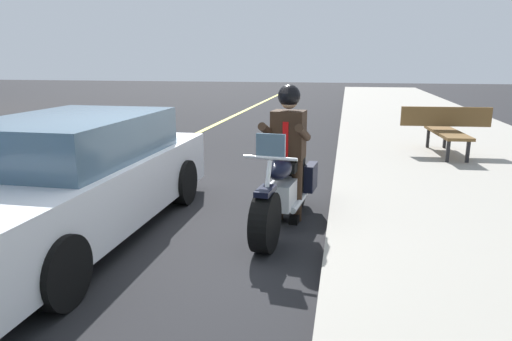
% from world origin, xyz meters
% --- Properties ---
extents(ground_plane, '(80.00, 80.00, 0.00)m').
position_xyz_m(ground_plane, '(0.00, 0.00, 0.00)').
color(ground_plane, black).
extents(lane_center_stripe, '(60.00, 0.16, 0.01)m').
position_xyz_m(lane_center_stripe, '(0.00, -2.00, 0.01)').
color(lane_center_stripe, '#E5DB4C').
rests_on(lane_center_stripe, ground_plane).
extents(motorcycle_main, '(2.22, 0.73, 1.26)m').
position_xyz_m(motorcycle_main, '(-0.48, 1.44, 0.45)').
color(motorcycle_main, black).
rests_on(motorcycle_main, ground_plane).
extents(rider_main, '(0.66, 0.59, 1.74)m').
position_xyz_m(rider_main, '(-0.67, 1.46, 1.04)').
color(rider_main, black).
rests_on(rider_main, ground_plane).
extents(car_silver, '(4.60, 1.92, 1.40)m').
position_xyz_m(car_silver, '(0.33, -0.95, 0.69)').
color(car_silver, white).
rests_on(car_silver, ground_plane).
extents(bench_sidewalk, '(1.83, 1.80, 0.95)m').
position_xyz_m(bench_sidewalk, '(-4.90, 4.19, 0.71)').
color(bench_sidewalk, brown).
rests_on(bench_sidewalk, sidewalk_curb).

